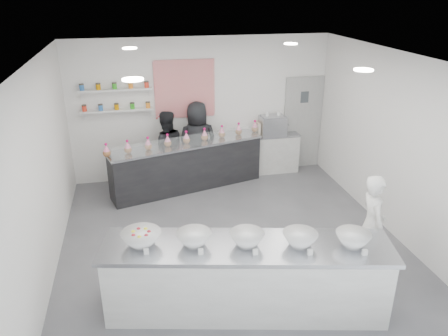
# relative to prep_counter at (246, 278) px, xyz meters

# --- Properties ---
(floor) EXTENTS (6.00, 6.00, 0.00)m
(floor) POSITION_rel_prep_counter_xyz_m (0.19, 1.52, -0.49)
(floor) COLOR #515156
(floor) RESTS_ON ground
(ceiling) EXTENTS (6.00, 6.00, 0.00)m
(ceiling) POSITION_rel_prep_counter_xyz_m (0.19, 1.52, 2.51)
(ceiling) COLOR white
(ceiling) RESTS_ON floor
(back_wall) EXTENTS (5.50, 0.00, 5.50)m
(back_wall) POSITION_rel_prep_counter_xyz_m (0.19, 4.52, 1.01)
(back_wall) COLOR white
(back_wall) RESTS_ON floor
(left_wall) EXTENTS (0.00, 6.00, 6.00)m
(left_wall) POSITION_rel_prep_counter_xyz_m (-2.56, 1.52, 1.01)
(left_wall) COLOR white
(left_wall) RESTS_ON floor
(right_wall) EXTENTS (0.00, 6.00, 6.00)m
(right_wall) POSITION_rel_prep_counter_xyz_m (2.94, 1.52, 1.01)
(right_wall) COLOR white
(right_wall) RESTS_ON floor
(back_door) EXTENTS (0.88, 0.04, 2.10)m
(back_door) POSITION_rel_prep_counter_xyz_m (2.49, 4.49, 0.56)
(back_door) COLOR #9A9A97
(back_door) RESTS_ON floor
(pattern_panel) EXTENTS (1.25, 0.03, 1.20)m
(pattern_panel) POSITION_rel_prep_counter_xyz_m (-0.16, 4.50, 1.46)
(pattern_panel) COLOR red
(pattern_panel) RESTS_ON back_wall
(jar_shelf_lower) EXTENTS (1.45, 0.22, 0.04)m
(jar_shelf_lower) POSITION_rel_prep_counter_xyz_m (-1.56, 4.42, 1.11)
(jar_shelf_lower) COLOR silver
(jar_shelf_lower) RESTS_ON back_wall
(jar_shelf_upper) EXTENTS (1.45, 0.22, 0.04)m
(jar_shelf_upper) POSITION_rel_prep_counter_xyz_m (-1.56, 4.42, 1.53)
(jar_shelf_upper) COLOR silver
(jar_shelf_upper) RESTS_ON back_wall
(preserve_jars) EXTENTS (1.45, 0.10, 0.56)m
(preserve_jars) POSITION_rel_prep_counter_xyz_m (-1.56, 4.40, 1.39)
(preserve_jars) COLOR red
(preserve_jars) RESTS_ON jar_shelf_lower
(downlight_0) EXTENTS (0.24, 0.24, 0.02)m
(downlight_0) POSITION_rel_prep_counter_xyz_m (-1.21, 0.52, 2.49)
(downlight_0) COLOR white
(downlight_0) RESTS_ON ceiling
(downlight_1) EXTENTS (0.24, 0.24, 0.02)m
(downlight_1) POSITION_rel_prep_counter_xyz_m (1.59, 0.52, 2.49)
(downlight_1) COLOR white
(downlight_1) RESTS_ON ceiling
(downlight_2) EXTENTS (0.24, 0.24, 0.02)m
(downlight_2) POSITION_rel_prep_counter_xyz_m (-1.21, 3.12, 2.49)
(downlight_2) COLOR white
(downlight_2) RESTS_ON ceiling
(downlight_3) EXTENTS (0.24, 0.24, 0.02)m
(downlight_3) POSITION_rel_prep_counter_xyz_m (1.59, 3.12, 2.49)
(downlight_3) COLOR white
(downlight_3) RESTS_ON ceiling
(prep_counter) EXTENTS (3.71, 1.59, 0.99)m
(prep_counter) POSITION_rel_prep_counter_xyz_m (0.00, 0.00, 0.00)
(prep_counter) COLOR #B6B5B0
(prep_counter) RESTS_ON floor
(back_bar) EXTENTS (3.24, 1.42, 0.99)m
(back_bar) POSITION_rel_prep_counter_xyz_m (-0.24, 3.83, 0.00)
(back_bar) COLOR black
(back_bar) RESTS_ON floor
(sneeze_guard) EXTENTS (3.05, 0.85, 0.27)m
(sneeze_guard) POSITION_rel_prep_counter_xyz_m (-0.17, 3.56, 0.63)
(sneeze_guard) COLOR white
(sneeze_guard) RESTS_ON back_bar
(espresso_ledge) EXTENTS (1.18, 0.38, 0.88)m
(espresso_ledge) POSITION_rel_prep_counter_xyz_m (1.74, 4.30, -0.05)
(espresso_ledge) COLOR #B6B5B0
(espresso_ledge) RESTS_ON floor
(espresso_machine) EXTENTS (0.55, 0.38, 0.42)m
(espresso_machine) POSITION_rel_prep_counter_xyz_m (1.72, 4.30, 0.60)
(espresso_machine) COLOR #93969E
(espresso_machine) RESTS_ON espresso_ledge
(cup_stacks) EXTENTS (0.24, 0.24, 0.30)m
(cup_stacks) POSITION_rel_prep_counter_xyz_m (1.46, 4.30, 0.53)
(cup_stacks) COLOR tan
(cup_stacks) RESTS_ON espresso_ledge
(prep_bowls) EXTENTS (3.08, 1.18, 0.17)m
(prep_bowls) POSITION_rel_prep_counter_xyz_m (-0.00, 0.00, 0.58)
(prep_bowls) COLOR white
(prep_bowls) RESTS_ON prep_counter
(label_cards) EXTENTS (2.66, 0.04, 0.07)m
(label_cards) POSITION_rel_prep_counter_xyz_m (0.12, -0.52, 0.53)
(label_cards) COLOR white
(label_cards) RESTS_ON prep_counter
(cookie_bags) EXTENTS (3.26, 1.03, 0.26)m
(cookie_bags) POSITION_rel_prep_counter_xyz_m (-0.24, 3.83, 0.63)
(cookie_bags) COLOR pink
(cookie_bags) RESTS_ON back_bar
(woman_prep) EXTENTS (0.45, 0.61, 1.54)m
(woman_prep) POSITION_rel_prep_counter_xyz_m (1.98, 0.46, 0.28)
(woman_prep) COLOR white
(woman_prep) RESTS_ON floor
(staff_left) EXTENTS (0.81, 0.64, 1.61)m
(staff_left) POSITION_rel_prep_counter_xyz_m (-0.63, 4.12, 0.31)
(staff_left) COLOR black
(staff_left) RESTS_ON floor
(staff_right) EXTENTS (0.87, 0.58, 1.76)m
(staff_right) POSITION_rel_prep_counter_xyz_m (0.03, 4.12, 0.39)
(staff_right) COLOR black
(staff_right) RESTS_ON floor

